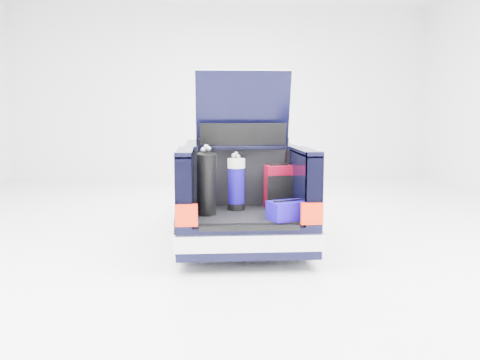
{
  "coord_description": "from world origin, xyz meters",
  "views": [
    {
      "loc": [
        -0.52,
        -7.99,
        1.89
      ],
      "look_at": [
        0.0,
        -0.5,
        0.91
      ],
      "focal_mm": 38.0,
      "sensor_mm": 36.0,
      "label": 1
    }
  ],
  "objects": [
    {
      "name": "ground",
      "position": [
        0.0,
        0.0,
        0.0
      ],
      "size": [
        14.0,
        14.0,
        0.0
      ],
      "primitive_type": "plane",
      "color": "white",
      "rests_on": "ground"
    },
    {
      "name": "car",
      "position": [
        -0.0,
        0.11,
        0.67
      ],
      "size": [
        1.87,
        4.65,
        2.47
      ],
      "color": "black",
      "rests_on": "ground"
    },
    {
      "name": "red_suitcase",
      "position": [
        0.5,
        -1.09,
        0.89
      ],
      "size": [
        0.4,
        0.29,
        0.62
      ],
      "rotation": [
        0.0,
        0.0,
        0.14
      ],
      "color": "maroon",
      "rests_on": "car"
    },
    {
      "name": "black_golf_bag",
      "position": [
        -0.5,
        -1.57,
        1.01
      ],
      "size": [
        0.28,
        0.36,
        0.9
      ],
      "rotation": [
        0.0,
        0.0,
        0.11
      ],
      "color": "black",
      "rests_on": "car"
    },
    {
      "name": "blue_golf_bag",
      "position": [
        -0.1,
        -1.22,
        0.96
      ],
      "size": [
        0.28,
        0.28,
        0.79
      ],
      "rotation": [
        0.0,
        0.0,
        0.2
      ],
      "color": "black",
      "rests_on": "car"
    },
    {
      "name": "blue_duffel",
      "position": [
        0.5,
        -1.9,
        0.71
      ],
      "size": [
        0.55,
        0.46,
        0.25
      ],
      "rotation": [
        0.0,
        0.0,
        0.37
      ],
      "color": "#13057E",
      "rests_on": "car"
    }
  ]
}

